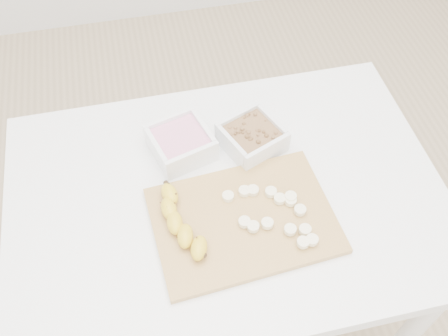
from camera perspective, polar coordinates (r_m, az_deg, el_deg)
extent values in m
plane|color=#C6AD89|center=(1.81, 0.22, -16.36)|extent=(3.50, 3.50, 0.00)
cube|color=white|center=(1.16, 0.32, -3.54)|extent=(1.00, 0.70, 0.04)
cylinder|color=white|center=(1.50, 20.39, -17.31)|extent=(0.05, 0.05, 0.71)
cylinder|color=white|center=(1.65, -17.22, -5.14)|extent=(0.05, 0.05, 0.71)
cylinder|color=white|center=(1.72, 12.48, 0.18)|extent=(0.05, 0.05, 0.71)
cube|color=white|center=(1.20, -4.95, 2.89)|extent=(0.17, 0.17, 0.06)
cube|color=pink|center=(1.19, -4.96, 2.98)|extent=(0.14, 0.14, 0.04)
cube|color=white|center=(1.21, 3.22, 3.53)|extent=(0.17, 0.17, 0.06)
cube|color=brown|center=(1.20, 3.22, 3.61)|extent=(0.14, 0.14, 0.03)
cube|color=tan|center=(1.10, 2.23, -5.97)|extent=(0.41, 0.31, 0.01)
cylinder|color=#FAEFBF|center=(1.11, 0.46, -3.26)|extent=(0.03, 0.03, 0.01)
cylinder|color=#FAEFBF|center=(1.12, 2.34, -2.67)|extent=(0.03, 0.03, 0.01)
cylinder|color=#FAEFBF|center=(1.12, 3.32, -2.57)|extent=(0.03, 0.03, 0.01)
cylinder|color=#FAEFBF|center=(1.12, 5.37, -2.75)|extent=(0.03, 0.03, 0.01)
cylinder|color=#FAEFBF|center=(1.11, 6.38, -3.53)|extent=(0.03, 0.03, 0.01)
cylinder|color=#FAEFBF|center=(1.11, 7.63, -3.73)|extent=(0.03, 0.03, 0.01)
cylinder|color=#FAEFBF|center=(1.10, 8.68, -4.78)|extent=(0.03, 0.03, 0.01)
cylinder|color=#FAEFBF|center=(1.07, 2.35, -6.19)|extent=(0.03, 0.03, 0.01)
cylinder|color=#FAEFBF|center=(1.07, 3.35, -6.72)|extent=(0.03, 0.03, 0.01)
cylinder|color=#FAEFBF|center=(1.08, 4.97, -6.32)|extent=(0.03, 0.03, 0.01)
cylinder|color=#FAEFBF|center=(1.07, 7.58, -7.00)|extent=(0.03, 0.03, 0.01)
cylinder|color=#FAEFBF|center=(1.08, 9.25, -6.99)|extent=(0.03, 0.03, 0.01)
cylinder|color=#FAEFBF|center=(1.07, 10.03, -8.10)|extent=(0.03, 0.03, 0.01)
cylinder|color=#FAEFBF|center=(1.06, 9.02, -8.40)|extent=(0.03, 0.03, 0.01)
cylinder|color=#FAEFBF|center=(1.12, 7.61, -3.28)|extent=(0.03, 0.03, 0.01)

